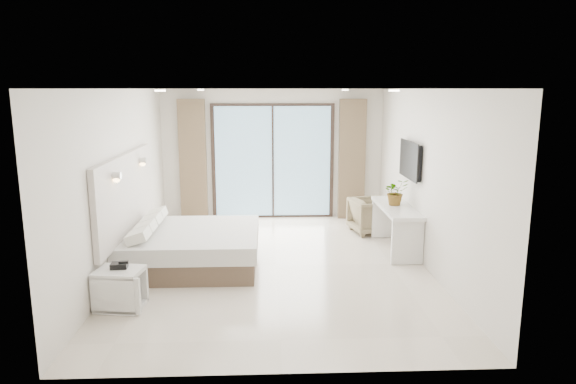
# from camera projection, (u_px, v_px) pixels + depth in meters

# --- Properties ---
(ground) EXTENTS (6.20, 6.20, 0.00)m
(ground) POSITION_uv_depth(u_px,v_px,m) (276.00, 265.00, 7.98)
(ground) COLOR beige
(ground) RESTS_ON ground
(room_shell) EXTENTS (4.62, 6.22, 2.72)m
(room_shell) POSITION_uv_depth(u_px,v_px,m) (263.00, 158.00, 8.41)
(room_shell) COLOR silver
(room_shell) RESTS_ON ground
(bed) EXTENTS (2.01, 1.91, 0.70)m
(bed) POSITION_uv_depth(u_px,v_px,m) (192.00, 247.00, 7.93)
(bed) COLOR brown
(bed) RESTS_ON ground
(nightstand) EXTENTS (0.61, 0.53, 0.50)m
(nightstand) POSITION_uv_depth(u_px,v_px,m) (120.00, 289.00, 6.38)
(nightstand) COLOR silver
(nightstand) RESTS_ON ground
(phone) EXTENTS (0.21, 0.17, 0.07)m
(phone) POSITION_uv_depth(u_px,v_px,m) (119.00, 265.00, 6.38)
(phone) COLOR black
(phone) RESTS_ON nightstand
(console_desk) EXTENTS (0.52, 1.65, 0.77)m
(console_desk) POSITION_uv_depth(u_px,v_px,m) (396.00, 218.00, 8.64)
(console_desk) COLOR silver
(console_desk) RESTS_ON ground
(plant) EXTENTS (0.48, 0.51, 0.35)m
(plant) POSITION_uv_depth(u_px,v_px,m) (396.00, 195.00, 8.65)
(plant) COLOR #33662D
(plant) RESTS_ON console_desk
(armchair) EXTENTS (0.81, 0.84, 0.73)m
(armchair) POSITION_uv_depth(u_px,v_px,m) (371.00, 214.00, 9.75)
(armchair) COLOR #837855
(armchair) RESTS_ON ground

